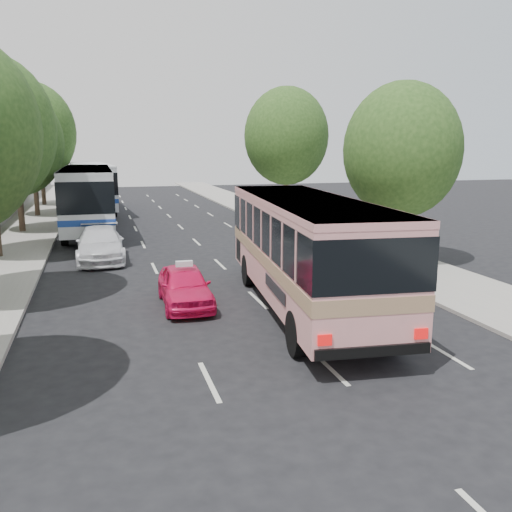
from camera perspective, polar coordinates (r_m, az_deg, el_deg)
name	(u,v)px	position (r m, az deg, el deg)	size (l,w,h in m)	color
ground	(264,343)	(14.72, 0.85, -9.11)	(120.00, 120.00, 0.00)	black
sidewalk_left	(20,237)	(33.85, -23.57, 1.83)	(4.00, 90.00, 0.15)	#9E998E
sidewalk_right	(298,226)	(35.83, 4.49, 3.21)	(4.00, 90.00, 0.12)	#9E998E
tree_left_d	(16,139)	(35.40, -23.94, 11.24)	(5.52, 5.52, 8.60)	#38281E
tree_left_e	(32,129)	(43.35, -22.52, 12.26)	(6.30, 6.30, 9.82)	#38281E
tree_left_f	(40,137)	(51.32, -21.77, 11.58)	(5.88, 5.88, 9.16)	#38281E
tree_right_near	(405,146)	(24.70, 15.38, 11.13)	(5.10, 5.10, 7.95)	#38281E
tree_right_far	(288,133)	(39.38, 3.36, 12.81)	(6.00, 6.00, 9.35)	#38281E
pink_bus	(305,241)	(17.17, 5.21, 1.56)	(3.95, 11.48, 3.59)	pink
pink_taxi	(185,286)	(17.99, -7.50, -3.15)	(1.57, 3.90, 1.33)	#EA1454
white_pickup	(100,244)	(26.02, -16.07, 1.21)	(2.10, 5.16, 1.50)	silver
tour_coach_front	(88,194)	(34.77, -17.30, 6.28)	(2.82, 13.04, 3.90)	silver
tour_coach_rear	(91,183)	(45.86, -16.95, 7.35)	(3.74, 12.90, 3.81)	silver
taxi_roof_sign	(184,264)	(17.81, -7.57, -0.81)	(0.55, 0.18, 0.18)	silver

